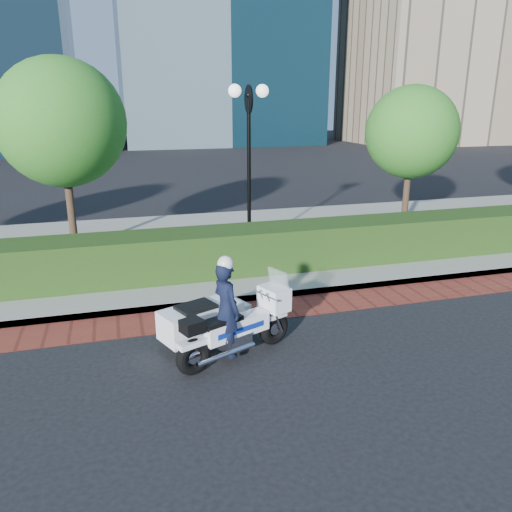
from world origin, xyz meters
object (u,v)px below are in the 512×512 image
object	(u,v)px
tree_c	(412,132)
tree_b	(61,123)
lamppost	(249,143)
police_motorcycle	(220,319)

from	to	relation	value
tree_c	tree_b	bearing A→B (deg)	180.00
lamppost	tree_b	xyz separation A→B (m)	(-4.50, 1.30, 0.48)
police_motorcycle	lamppost	bearing A→B (deg)	47.32
lamppost	tree_b	bearing A→B (deg)	163.89
lamppost	tree_b	world-z (taller)	tree_b
tree_c	police_motorcycle	distance (m)	10.12
tree_b	police_motorcycle	size ratio (longest dim) A/B	2.19
police_motorcycle	tree_b	bearing A→B (deg)	89.45
tree_b	tree_c	bearing A→B (deg)	-0.00
lamppost	police_motorcycle	distance (m)	5.98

